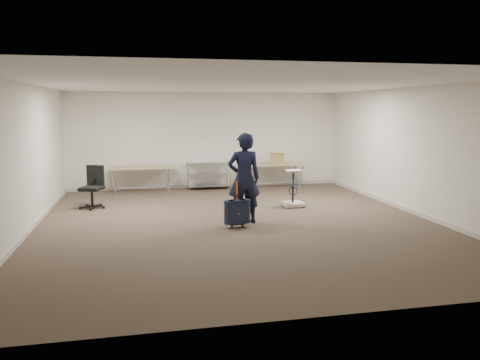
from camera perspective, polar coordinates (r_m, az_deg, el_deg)
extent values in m
plane|color=#413527|center=(9.64, -0.33, -5.23)|extent=(9.00, 9.00, 0.00)
plane|color=silver|center=(13.83, -4.09, 4.85)|extent=(8.00, 0.00, 8.00)
plane|color=silver|center=(5.12, 9.82, -1.78)|extent=(8.00, 0.00, 8.00)
plane|color=silver|center=(9.46, -24.83, 2.30)|extent=(0.00, 9.00, 9.00)
plane|color=silver|center=(10.93, 20.71, 3.30)|extent=(0.00, 9.00, 9.00)
plane|color=white|center=(9.37, -0.34, 11.62)|extent=(8.00, 8.00, 0.00)
cube|color=beige|center=(13.97, -4.02, -0.69)|extent=(8.00, 0.02, 0.10)
cube|color=beige|center=(9.68, -24.26, -5.66)|extent=(0.02, 9.00, 0.10)
cube|color=beige|center=(11.12, 20.30, -3.64)|extent=(0.02, 9.00, 0.10)
cube|color=tan|center=(13.22, -11.91, 1.51)|extent=(1.80, 0.75, 0.03)
cylinder|color=#989BA0|center=(13.30, -11.84, -0.89)|extent=(1.50, 0.02, 0.02)
cylinder|color=#989BA0|center=(12.99, -15.17, -0.35)|extent=(0.13, 0.04, 0.69)
cylinder|color=#989BA0|center=(12.99, -8.55, -0.15)|extent=(0.13, 0.04, 0.69)
cylinder|color=#989BA0|center=(13.59, -15.03, 0.04)|extent=(0.13, 0.04, 0.69)
cylinder|color=#989BA0|center=(13.58, -8.70, 0.23)|extent=(0.13, 0.04, 0.69)
cube|color=tan|center=(13.75, 4.13, 1.94)|extent=(1.80, 0.75, 0.03)
cylinder|color=#989BA0|center=(13.82, 4.11, -0.37)|extent=(1.50, 0.02, 0.02)
cylinder|color=#989BA0|center=(13.32, 1.37, 0.16)|extent=(0.13, 0.04, 0.69)
cylinder|color=#989BA0|center=(13.74, 7.47, 0.35)|extent=(0.13, 0.04, 0.69)
cylinder|color=#989BA0|center=(13.90, 0.80, 0.52)|extent=(0.13, 0.04, 0.69)
cylinder|color=#989BA0|center=(14.30, 6.68, 0.69)|extent=(0.13, 0.04, 0.69)
cylinder|color=#BBBDC2|center=(13.35, -6.28, 0.36)|extent=(0.02, 0.02, 0.80)
cylinder|color=#BBBDC2|center=(13.51, -1.22, 0.51)|extent=(0.02, 0.02, 0.80)
cylinder|color=#BBBDC2|center=(13.79, -6.47, 0.62)|extent=(0.02, 0.02, 0.80)
cylinder|color=#BBBDC2|center=(13.95, -1.56, 0.77)|extent=(0.02, 0.02, 0.80)
cube|color=#BBBDC2|center=(13.68, -3.86, -0.68)|extent=(1.20, 0.45, 0.02)
cube|color=#BBBDC2|center=(13.63, -3.87, 0.78)|extent=(1.20, 0.45, 0.02)
cube|color=#BBBDC2|center=(13.59, -3.89, 2.15)|extent=(1.20, 0.45, 0.01)
imported|color=black|center=(9.47, 0.50, 0.21)|extent=(0.68, 0.45, 1.85)
cube|color=black|center=(9.18, -0.35, -3.88)|extent=(0.36, 0.23, 0.46)
cube|color=black|center=(9.26, -0.38, -5.34)|extent=(0.32, 0.17, 0.03)
cylinder|color=black|center=(9.22, -0.98, -5.69)|extent=(0.03, 0.06, 0.06)
cylinder|color=black|center=(9.28, 0.29, -5.59)|extent=(0.03, 0.06, 0.06)
torus|color=black|center=(9.13, -0.35, -2.30)|extent=(0.15, 0.04, 0.15)
cube|color=#FF520D|center=(9.12, -0.38, -1.23)|extent=(0.03, 0.01, 0.36)
cylinder|color=black|center=(11.54, -17.54, -3.09)|extent=(0.61, 0.61, 0.09)
cylinder|color=black|center=(11.50, -17.59, -2.08)|extent=(0.06, 0.06, 0.40)
cube|color=black|center=(11.47, -17.64, -0.99)|extent=(0.60, 0.60, 0.08)
cube|color=black|center=(11.62, -17.21, 0.56)|extent=(0.42, 0.21, 0.48)
cube|color=beige|center=(11.30, 6.51, -2.92)|extent=(0.48, 0.48, 0.08)
cylinder|color=black|center=(11.07, 5.88, -3.35)|extent=(0.06, 0.06, 0.04)
cylinder|color=black|center=(11.27, 6.47, -0.77)|extent=(0.05, 0.05, 0.77)
cube|color=beige|center=(11.17, 6.58, 1.13)|extent=(0.34, 0.29, 0.04)
torus|color=blue|center=(11.15, 6.92, -0.38)|extent=(0.25, 0.10, 0.24)
cube|color=#966946|center=(13.68, 4.56, 2.63)|extent=(0.49, 0.42, 0.31)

